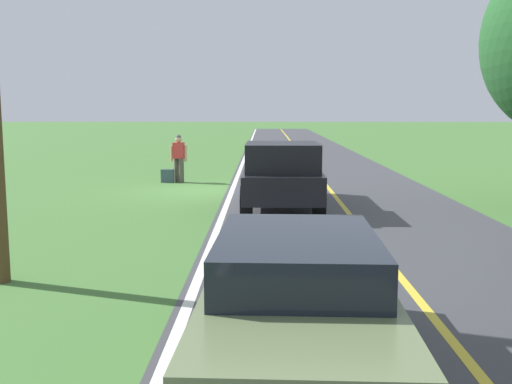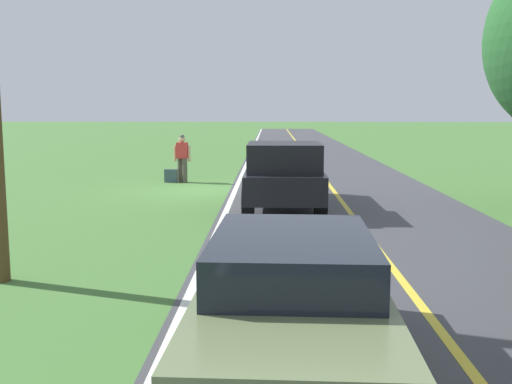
# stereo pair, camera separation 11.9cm
# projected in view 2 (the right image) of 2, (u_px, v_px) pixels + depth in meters

# --- Properties ---
(ground_plane) EXTENTS (200.00, 200.00, 0.00)m
(ground_plane) POSITION_uv_depth(u_px,v_px,m) (208.00, 191.00, 19.85)
(ground_plane) COLOR #427033
(road_surface) EXTENTS (6.86, 120.00, 0.00)m
(road_surface) POSITION_uv_depth(u_px,v_px,m) (334.00, 191.00, 19.76)
(road_surface) COLOR #3D3D42
(road_surface) RESTS_ON ground
(lane_edge_line) EXTENTS (0.16, 117.60, 0.00)m
(lane_edge_line) POSITION_uv_depth(u_px,v_px,m) (235.00, 191.00, 19.83)
(lane_edge_line) COLOR silver
(lane_edge_line) RESTS_ON ground
(lane_centre_line) EXTENTS (0.14, 117.60, 0.00)m
(lane_centre_line) POSITION_uv_depth(u_px,v_px,m) (334.00, 191.00, 19.76)
(lane_centre_line) COLOR gold
(lane_centre_line) RESTS_ON ground
(hitchhiker_walking) EXTENTS (0.62, 0.52, 1.75)m
(hitchhiker_walking) POSITION_uv_depth(u_px,v_px,m) (182.00, 156.00, 22.09)
(hitchhiker_walking) COLOR #4C473D
(hitchhiker_walking) RESTS_ON ground
(suitcase_carried) EXTENTS (0.47, 0.22, 0.48)m
(suitcase_carried) POSITION_uv_depth(u_px,v_px,m) (171.00, 176.00, 22.14)
(suitcase_carried) COLOR #384C56
(suitcase_carried) RESTS_ON ground
(pickup_truck_passing) EXTENTS (2.12, 5.41, 1.82)m
(pickup_truck_passing) POSITION_uv_depth(u_px,v_px,m) (284.00, 173.00, 16.32)
(pickup_truck_passing) COLOR black
(pickup_truck_passing) RESTS_ON ground
(sedan_ahead_same_lane) EXTENTS (2.05, 4.46, 1.41)m
(sedan_ahead_same_lane) POSITION_uv_depth(u_px,v_px,m) (292.00, 300.00, 6.17)
(sedan_ahead_same_lane) COLOR #66754C
(sedan_ahead_same_lane) RESTS_ON ground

